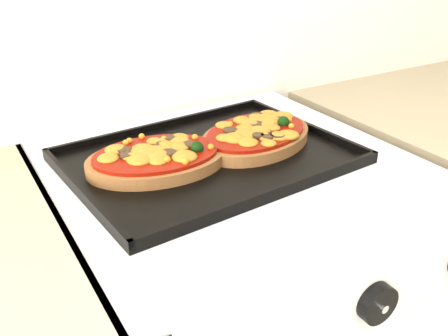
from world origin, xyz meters
TOP-DOWN VIEW (x-y plane):
  - control_panel at (-0.05, 1.39)m, footprint 0.60×0.02m
  - knob_center at (-0.04, 1.37)m, footprint 0.05×0.02m
  - baking_tray at (-0.08, 1.73)m, footprint 0.48×0.37m
  - pizza_left at (-0.17, 1.74)m, footprint 0.25×0.19m
  - pizza_right at (0.02, 1.73)m, footprint 0.27×0.23m

SIDE VIEW (x-z plane):
  - control_panel at x=-0.05m, z-range 0.81..0.90m
  - knob_center at x=-0.04m, z-range 0.83..0.88m
  - baking_tray at x=-0.08m, z-range 0.91..0.93m
  - pizza_left at x=-0.17m, z-range 0.92..0.95m
  - pizza_right at x=0.02m, z-range 0.92..0.95m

